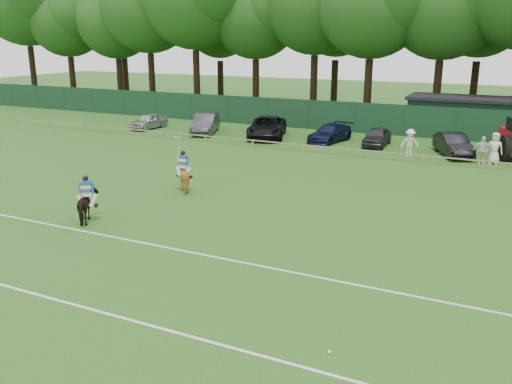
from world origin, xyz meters
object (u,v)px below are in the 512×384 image
Objects in this scene: suv_black at (267,127)px; sedan_grey at (205,123)px; polo_ball at (330,352)px; spectator_left at (410,143)px; horse_dark at (88,206)px; horse_chestnut at (184,176)px; sedan_silver at (149,121)px; utility_shed at (461,115)px; sedan_navy at (330,133)px; spectator_mid at (482,150)px; estate_black at (453,145)px; hatch_grey at (377,137)px; spectator_right at (495,148)px.

sedan_grey is at bearing 165.77° from suv_black.
spectator_left is at bearing 96.06° from polo_ball.
horse_chestnut is (1.06, 5.91, 0.04)m from horse_dark.
sedan_silver is 0.46× the size of utility_shed.
polo_ball is at bearing -59.81° from sedan_navy.
suv_black is 16.15m from spectator_mid.
horse_chestnut is 16.01m from polo_ball.
sedan_silver is 22.47m from spectator_left.
horse_dark is 24.55m from estate_black.
estate_black is 2.99m from spectator_left.
sedan_navy is at bearing -16.26° from sedan_grey.
hatch_grey is at bearing 101.25° from polo_ball.
spectator_left reaches higher than horse_chestnut.
horse_chestnut is at bearing 136.26° from polo_ball.
spectator_mid is 0.85m from spectator_right.
hatch_grey is at bearing 13.10° from sedan_navy.
horse_dark is 22.40m from sedan_grey.
polo_ball is at bearing -43.41° from sedan_silver.
hatch_grey is at bearing -109.15° from horse_chestnut.
polo_ball is (25.05, -26.27, -0.61)m from sedan_silver.
spectator_mid is (26.92, -1.95, 0.22)m from sedan_silver.
horse_dark is 21.76m from suv_black.
sedan_navy is 2.57× the size of spectator_mid.
sedan_grey is 21.47m from spectator_mid.
suv_black reaches higher than sedan_silver.
suv_black is 0.70× the size of utility_shed.
sedan_grey reaches higher than estate_black.
estate_black is 2.54× the size of spectator_mid.
sedan_silver is 2.19× the size of spectator_mid.
utility_shed reaches higher than suv_black.
suv_black is 3.23× the size of spectator_left.
spectator_mid is 24.41m from polo_ball.
hatch_grey is 5.53m from estate_black.
polo_ball is at bearing -79.85° from hatch_grey.
utility_shed is at bearing 59.38° from spectator_left.
sedan_grey is at bearing 162.77° from spectator_mid.
sedan_silver is 0.99× the size of hatch_grey.
horse_chestnut is at bearing -114.64° from utility_shed.
sedan_silver is at bearing 177.70° from spectator_right.
spectator_mid is at bearing -27.45° from suv_black.
spectator_right reaches higher than suv_black.
spectator_left reaches higher than polo_ball.
horse_dark is at bearing -138.56° from spectator_mid.
horse_chestnut is 17.33m from sedan_grey.
utility_shed reaches higher than spectator_right.
spectator_mid reaches higher than suv_black.
spectator_mid reaches higher than sedan_navy.
horse_dark is 0.39× the size of estate_black.
sedan_navy is (5.05, 0.43, -0.16)m from suv_black.
spectator_mid is 0.21× the size of utility_shed.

